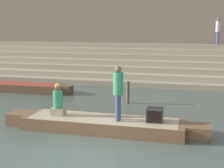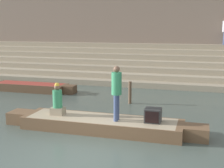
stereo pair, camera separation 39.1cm
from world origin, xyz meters
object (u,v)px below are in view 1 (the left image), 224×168
person_rowing (58,102)px  tv_set (155,115)px  mooring_post (128,92)px  person_on_steps (218,29)px  rowboat_main (103,124)px  person_standing (118,89)px  moored_boat_shore (26,87)px

person_rowing → tv_set: person_rowing is taller
person_rowing → tv_set: 3.17m
mooring_post → person_on_steps: size_ratio=0.57×
rowboat_main → mooring_post: size_ratio=6.82×
rowboat_main → mooring_post: mooring_post is taller
tv_set → mooring_post: 4.02m
rowboat_main → tv_set: tv_set is taller
person_standing → rowboat_main: bearing=-176.1°
tv_set → person_on_steps: 12.63m
tv_set → moored_boat_shore: bearing=138.1°
moored_boat_shore → person_on_steps: person_on_steps is taller
person_standing → tv_set: (1.12, 0.15, -0.78)m
person_standing → person_rowing: bearing=-168.3°
person_standing → mooring_post: person_standing is taller
person_standing → mooring_post: 3.98m
person_standing → person_on_steps: (3.74, 12.24, 1.75)m
person_standing → moored_boat_shore: size_ratio=0.34×
tv_set → moored_boat_shore: 8.65m
rowboat_main → person_rowing: size_ratio=6.14×
person_rowing → tv_set: bearing=10.6°
person_standing → person_on_steps: bearing=87.6°
mooring_post → person_on_steps: bearing=63.5°
moored_boat_shore → person_on_steps: 12.49m
rowboat_main → tv_set: bearing=-1.3°
person_rowing → mooring_post: bearing=76.7°
person_rowing → moored_boat_shore: person_rowing is taller
person_rowing → moored_boat_shore: size_ratio=0.22×
mooring_post → tv_set: bearing=-66.9°
person_standing → moored_boat_shore: 7.93m
rowboat_main → person_standing: 1.29m
person_standing → tv_set: person_standing is taller
mooring_post → person_on_steps: 9.76m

